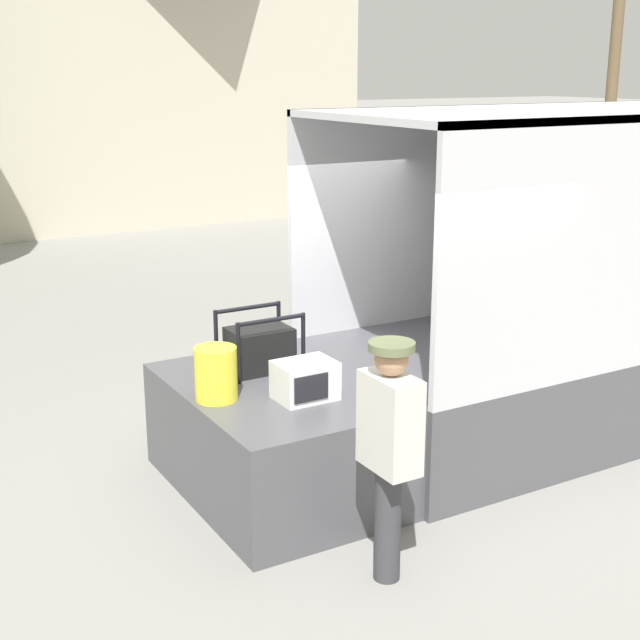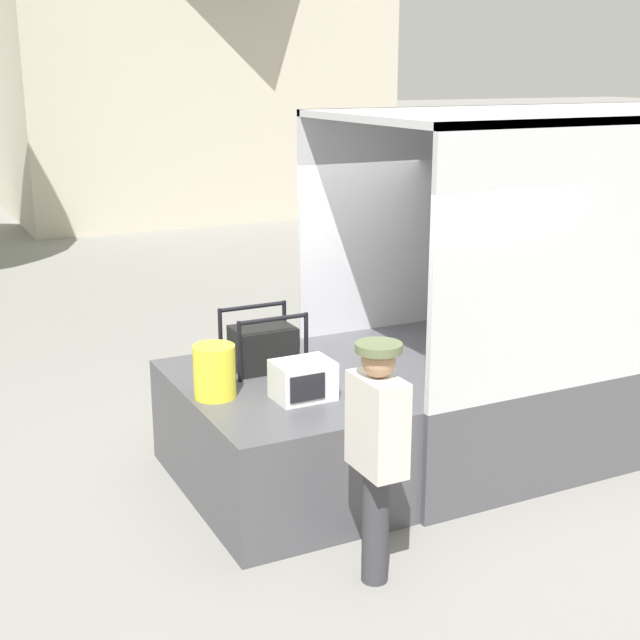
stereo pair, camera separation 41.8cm
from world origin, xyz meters
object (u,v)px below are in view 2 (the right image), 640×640
(microwave, at_px, (303,380))
(worker_person, at_px, (377,439))
(orange_bucket, at_px, (215,372))
(portable_generator, at_px, (265,346))

(microwave, xyz_separation_m, worker_person, (-0.04, -1.19, -0.02))
(orange_bucket, height_order, worker_person, worker_person)
(microwave, height_order, worker_person, worker_person)
(microwave, relative_size, worker_person, 0.27)
(orange_bucket, bearing_deg, worker_person, -69.91)
(microwave, bearing_deg, portable_generator, 88.13)
(portable_generator, xyz_separation_m, worker_person, (-0.06, -1.97, -0.06))
(orange_bucket, bearing_deg, microwave, -29.01)
(worker_person, bearing_deg, microwave, 88.21)
(portable_generator, bearing_deg, worker_person, -91.82)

